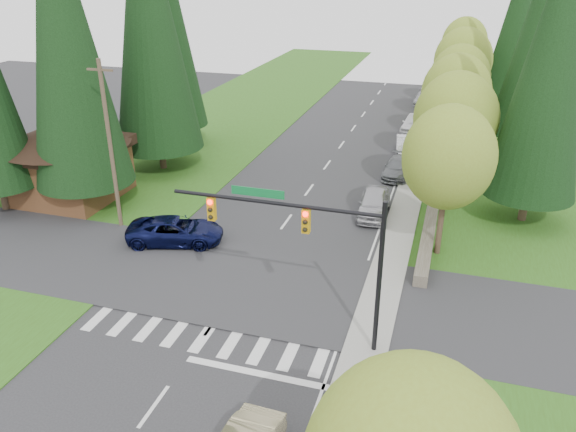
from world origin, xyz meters
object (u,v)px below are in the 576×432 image
at_px(parked_car_a, 374,203).
at_px(parked_car_d, 414,123).
at_px(parked_car_c, 405,145).
at_px(parked_car_b, 398,168).
at_px(parked_car_e, 424,98).
at_px(suv_navy, 176,231).

xyz_separation_m(parked_car_a, parked_car_d, (0.60, 19.84, 0.03)).
height_order(parked_car_c, parked_car_d, parked_car_d).
bearing_deg(parked_car_b, parked_car_d, 92.15).
height_order(parked_car_b, parked_car_e, parked_car_e).
distance_m(suv_navy, parked_car_e, 40.09).
xyz_separation_m(parked_car_b, parked_car_d, (0.00, 12.33, 0.17)).
relative_size(parked_car_a, parked_car_e, 1.03).
distance_m(parked_car_b, parked_car_e, 23.96).
distance_m(parked_car_b, parked_car_d, 12.33).
xyz_separation_m(suv_navy, parked_car_a, (10.24, 7.13, 0.04)).
bearing_deg(parked_car_d, parked_car_e, 94.20).
xyz_separation_m(parked_car_b, parked_car_e, (0.00, 23.96, 0.00)).
bearing_deg(suv_navy, parked_car_d, -37.79).
bearing_deg(parked_car_d, parked_car_b, -85.80).
xyz_separation_m(parked_car_b, parked_car_c, (-0.08, 5.69, 0.03)).
bearing_deg(parked_car_c, parked_car_e, 82.62).
height_order(parked_car_b, parked_car_c, parked_car_c).
height_order(parked_car_a, parked_car_e, parked_car_a).
distance_m(suv_navy, parked_car_d, 29.06).
bearing_deg(parked_car_e, parked_car_a, -88.96).
bearing_deg(parked_car_c, parked_car_a, -99.40).
relative_size(parked_car_a, parked_car_c, 1.12).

